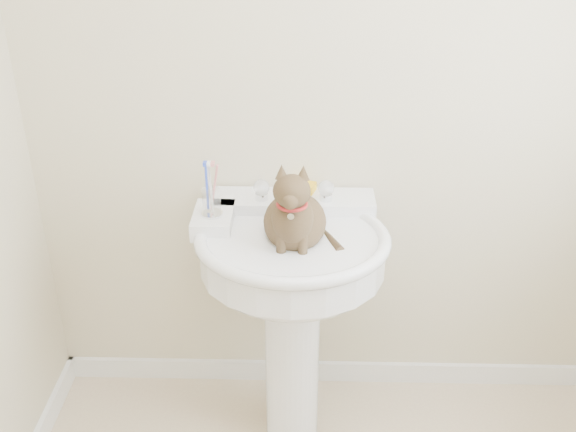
{
  "coord_description": "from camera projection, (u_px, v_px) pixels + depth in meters",
  "views": [
    {
      "loc": [
        -0.13,
        -1.06,
        1.93
      ],
      "look_at": [
        -0.18,
        0.8,
        0.93
      ],
      "focal_mm": 42.0,
      "sensor_mm": 36.0,
      "label": 1
    }
  ],
  "objects": [
    {
      "name": "wall_back",
      "position": [
        345.0,
        88.0,
        2.22
      ],
      "size": [
        2.2,
        0.0,
        2.5
      ],
      "primitive_type": null,
      "color": "beige",
      "rests_on": "ground"
    },
    {
      "name": "baseboard_back",
      "position": [
        334.0,
        371.0,
        2.78
      ],
      "size": [
        2.2,
        0.02,
        0.09
      ],
      "primitive_type": "cube",
      "color": "white",
      "rests_on": "floor"
    },
    {
      "name": "faucet",
      "position": [
        294.0,
        191.0,
        2.26
      ],
      "size": [
        0.28,
        0.12,
        0.14
      ],
      "color": "silver",
      "rests_on": "pedestal_sink"
    },
    {
      "name": "pedestal_sink",
      "position": [
        292.0,
        275.0,
        2.23
      ],
      "size": [
        0.65,
        0.63,
        0.89
      ],
      "color": "white",
      "rests_on": "floor"
    },
    {
      "name": "toothbrush_cup",
      "position": [
        211.0,
        201.0,
        2.18
      ],
      "size": [
        0.07,
        0.07,
        0.18
      ],
      "rotation": [
        0.0,
        0.0,
        0.15
      ],
      "color": "silver",
      "rests_on": "pedestal_sink"
    },
    {
      "name": "soap_bar",
      "position": [
        302.0,
        187.0,
        2.35
      ],
      "size": [
        0.1,
        0.08,
        0.03
      ],
      "primitive_type": "cube",
      "rotation": [
        0.0,
        0.0,
        -0.32
      ],
      "color": "yellow",
      "rests_on": "pedestal_sink"
    },
    {
      "name": "cat",
      "position": [
        295.0,
        218.0,
        2.1
      ],
      "size": [
        0.22,
        0.28,
        0.4
      ],
      "rotation": [
        0.0,
        0.0,
        -0.07
      ],
      "color": "brown",
      "rests_on": "pedestal_sink"
    }
  ]
}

